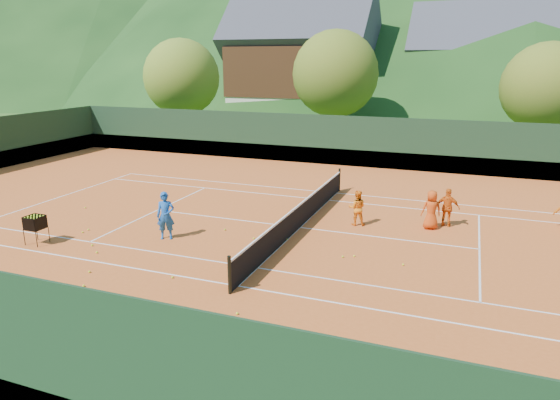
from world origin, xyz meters
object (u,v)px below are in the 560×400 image
(student_b, at_px, (448,208))
(ball_hopper, at_px, (35,223))
(coach, at_px, (166,216))
(chalet_left, at_px, (302,66))
(chalet_mid, at_px, (479,73))
(student_c, at_px, (431,210))
(tennis_net, at_px, (300,215))
(student_a, at_px, (357,208))

(student_b, height_order, ball_hopper, student_b)
(coach, height_order, student_b, coach)
(student_b, relative_size, ball_hopper, 1.50)
(ball_hopper, relative_size, chalet_left, 0.07)
(student_b, xyz_separation_m, chalet_left, (-15.21, 27.86, 4.88))
(student_b, distance_m, ball_hopper, 14.95)
(student_b, height_order, chalet_mid, chalet_mid)
(coach, height_order, student_c, coach)
(ball_hopper, xyz_separation_m, chalet_left, (-2.01, 34.88, 4.88))
(ball_hopper, bearing_deg, student_b, 28.02)
(student_b, bearing_deg, ball_hopper, 32.88)
(ball_hopper, bearing_deg, tennis_net, 31.44)
(student_c, bearing_deg, tennis_net, -0.42)
(student_b, height_order, tennis_net, student_b)
(student_a, bearing_deg, chalet_left, -81.07)
(ball_hopper, height_order, chalet_left, chalet_left)
(student_a, bearing_deg, chalet_mid, -110.54)
(student_b, bearing_deg, chalet_left, -56.51)
(coach, distance_m, chalet_mid, 38.42)
(chalet_left, bearing_deg, student_a, -67.56)
(ball_hopper, bearing_deg, student_c, 27.28)
(coach, bearing_deg, chalet_mid, 49.85)
(tennis_net, bearing_deg, chalet_left, 108.43)
(coach, xyz_separation_m, chalet_mid, (10.06, 36.86, 4.11))
(chalet_left, xyz_separation_m, chalet_mid, (16.00, 4.00, -0.66))
(student_a, relative_size, chalet_left, 0.10)
(coach, height_order, chalet_mid, chalet_mid)
(student_b, bearing_deg, chalet_mid, -86.56)
(student_a, relative_size, student_b, 0.91)
(coach, xyz_separation_m, tennis_net, (4.06, 2.86, -0.36))
(chalet_mid, bearing_deg, coach, -105.26)
(coach, distance_m, ball_hopper, 4.43)
(student_c, bearing_deg, student_b, -157.71)
(coach, distance_m, student_c, 9.79)
(student_a, height_order, ball_hopper, student_a)
(coach, bearing_deg, ball_hopper, -177.60)
(student_b, bearing_deg, tennis_net, 27.18)
(student_b, relative_size, chalet_left, 0.11)
(student_a, bearing_deg, student_c, 177.89)
(tennis_net, bearing_deg, student_c, 19.34)
(student_c, relative_size, tennis_net, 0.12)
(chalet_mid, bearing_deg, student_c, -92.40)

